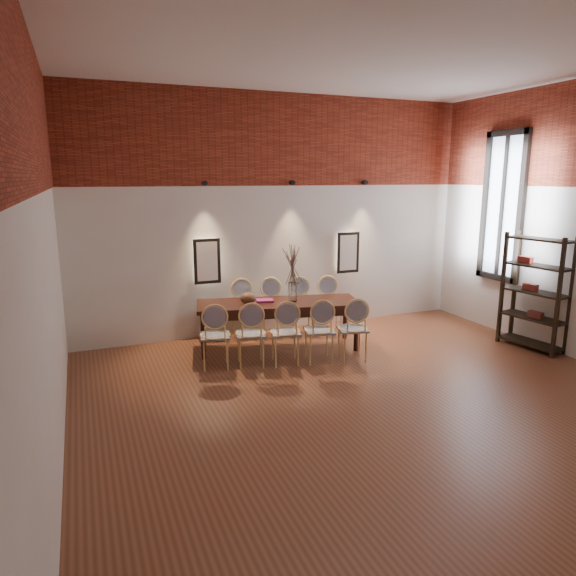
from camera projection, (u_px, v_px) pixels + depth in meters
name	position (u px, v px, depth m)	size (l,w,h in m)	color
floor	(388.00, 409.00, 6.00)	(7.00, 7.00, 0.02)	brown
ceiling	(405.00, 38.00, 5.15)	(7.00, 7.00, 0.02)	silver
wall_back	(279.00, 215.00, 8.79)	(7.00, 0.10, 4.00)	silver
wall_left	(34.00, 256.00, 4.27)	(0.10, 7.00, 4.00)	silver
brick_band_back	(280.00, 139.00, 8.46)	(7.00, 0.02, 1.50)	maroon
brick_band_left	(28.00, 98.00, 4.03)	(0.02, 7.00, 1.50)	maroon
niche_left	(207.00, 261.00, 8.37)	(0.36, 0.06, 0.66)	#FFEAC6
niche_right	(347.00, 252.00, 9.32)	(0.36, 0.06, 0.66)	#FFEAC6
spot_fixture_left	(204.00, 183.00, 8.08)	(0.08, 0.08, 0.10)	black
spot_fixture_mid	(292.00, 183.00, 8.63)	(0.08, 0.08, 0.10)	black
spot_fixture_right	(365.00, 182.00, 9.14)	(0.08, 0.08, 0.10)	black
window_glass	(503.00, 207.00, 8.63)	(0.02, 0.78, 2.38)	silver
window_frame	(502.00, 207.00, 8.62)	(0.08, 0.90, 2.50)	black
window_mullion	(502.00, 207.00, 8.62)	(0.06, 0.06, 2.40)	black
dining_table	(278.00, 325.00, 8.02)	(2.49, 0.80, 0.75)	black
chair_near_a	(215.00, 335.00, 7.19)	(0.44, 0.44, 0.94)	#E8CA82
chair_near_b	(251.00, 334.00, 7.26)	(0.44, 0.44, 0.94)	#E8CA82
chair_near_c	(285.00, 332.00, 7.34)	(0.44, 0.44, 0.94)	#E8CA82
chair_near_d	(319.00, 330.00, 7.42)	(0.44, 0.44, 0.94)	#E8CA82
chair_near_e	(352.00, 329.00, 7.50)	(0.44, 0.44, 0.94)	#E8CA82
chair_far_a	(213.00, 311.00, 8.50)	(0.44, 0.44, 0.94)	#E8CA82
chair_far_b	(243.00, 310.00, 8.58)	(0.44, 0.44, 0.94)	#E8CA82
chair_far_c	(273.00, 308.00, 8.66)	(0.44, 0.44, 0.94)	#E8CA82
chair_far_d	(301.00, 307.00, 8.74)	(0.44, 0.44, 0.94)	#E8CA82
chair_far_e	(330.00, 306.00, 8.81)	(0.44, 0.44, 0.94)	#E8CA82
vase	(293.00, 292.00, 7.94)	(0.14, 0.14, 0.30)	silver
dried_branches	(293.00, 263.00, 7.85)	(0.50, 0.50, 0.70)	#4F372E
bowl	(248.00, 298.00, 7.80)	(0.24, 0.24, 0.18)	#55311C
book	(265.00, 301.00, 7.95)	(0.26, 0.18, 0.03)	#7B1358
shelving_rack	(535.00, 292.00, 7.93)	(0.38, 1.00, 1.80)	black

